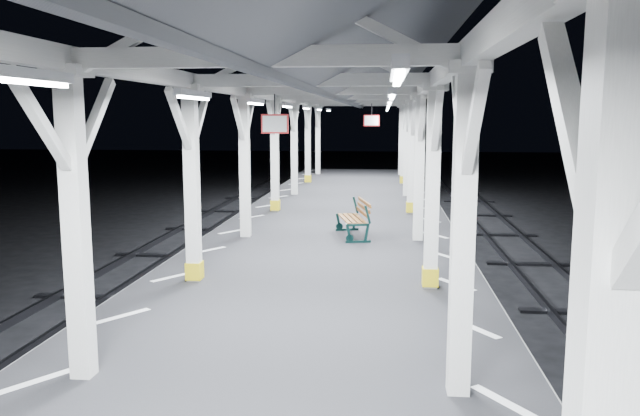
# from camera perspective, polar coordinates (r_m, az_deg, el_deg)

# --- Properties ---
(ground) EXTENTS (120.00, 120.00, 0.00)m
(ground) POSITION_cam_1_polar(r_m,az_deg,el_deg) (9.08, -2.46, -16.39)
(ground) COLOR black
(ground) RESTS_ON ground
(platform) EXTENTS (6.00, 50.00, 1.00)m
(platform) POSITION_cam_1_polar(r_m,az_deg,el_deg) (8.88, -2.48, -13.46)
(platform) COLOR black
(platform) RESTS_ON ground
(hazard_stripes_left) EXTENTS (1.00, 48.00, 0.01)m
(hazard_stripes_left) POSITION_cam_1_polar(r_m,az_deg,el_deg) (9.37, -17.71, -9.41)
(hazard_stripes_left) COLOR silver
(hazard_stripes_left) RESTS_ON platform
(hazard_stripes_right) EXTENTS (1.00, 48.00, 0.01)m
(hazard_stripes_right) POSITION_cam_1_polar(r_m,az_deg,el_deg) (8.71, 13.95, -10.62)
(hazard_stripes_right) COLOR silver
(hazard_stripes_right) RESTS_ON platform
(canopy) EXTENTS (5.40, 49.00, 4.65)m
(canopy) POSITION_cam_1_polar(r_m,az_deg,el_deg) (8.26, -2.68, 13.62)
(canopy) COLOR silver
(canopy) RESTS_ON platform
(bench_mid) EXTENTS (0.92, 1.67, 0.86)m
(bench_mid) POSITION_cam_1_polar(r_m,az_deg,el_deg) (14.62, 3.33, -0.85)
(bench_mid) COLOR black
(bench_mid) RESTS_ON platform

